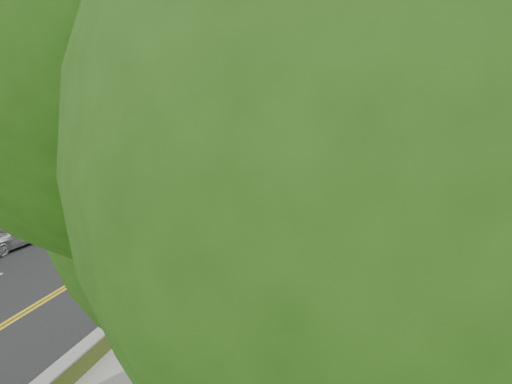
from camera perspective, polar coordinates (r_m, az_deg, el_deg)
The scene contains 26 objects.
ground at distance 23.97m, azimuth -5.77°, elevation -6.80°, with size 140.00×140.00×0.00m, color #33511E.
road at distance 39.45m, azimuth -5.90°, elevation 0.31°, with size 11.20×66.00×0.04m, color black.
sidewalk at distance 37.56m, azimuth 5.59°, elevation -0.22°, with size 4.20×66.00×0.05m, color gray.
jersey_barrier at distance 37.89m, azimuth 2.16°, elevation 0.35°, with size 0.42×66.00×0.60m, color #B4DD39.
rock_embankment at distance 42.55m, azimuth -16.31°, elevation 3.41°, with size 5.00×66.00×4.00m, color #595147.
chainlink_fence at distance 37.15m, azimuth 8.83°, elevation 1.11°, with size 0.04×66.00×2.00m, color slate.
trees_embankment at distance 42.08m, azimuth -16.34°, elevation 14.94°, with size 6.40×66.00×13.00m, color #37761C, non-canonical shape.
trees_fenceside at distance 36.49m, azimuth 12.85°, elevation 10.26°, with size 7.00×66.00×14.00m, color #438825, non-canonical shape.
streetlight at distance 39.97m, azimuth -13.43°, elevation 6.89°, with size 2.52×0.22×8.00m.
signpost at distance 20.35m, azimuth -5.93°, elevation -4.28°, with size 0.62×0.09×3.10m.
construction_barrel at distance 48.15m, azimuth 8.53°, elevation 2.82°, with size 0.60×0.60×0.99m, color orange.
concrete_block at distance 19.09m, azimuth 2.52°, elevation -10.04°, with size 1.22×0.91×0.81m, color gray.
car_0 at distance 27.11m, azimuth -26.08°, elevation -3.98°, with size 1.84×4.58×1.56m, color #B8B8BC.
car_1 at distance 31.73m, azimuth -20.56°, elevation -1.50°, with size 1.65×4.73×1.56m, color white.
car_2 at distance 29.42m, azimuth -21.37°, elevation -2.72°, with size 2.23×4.84×1.35m, color #561218.
car_3 at distance 35.64m, azimuth -17.45°, elevation 0.02°, with size 2.20×5.40×1.57m, color black.
car_4 at distance 39.98m, azimuth -13.72°, elevation 1.32°, with size 1.78×4.43×1.51m, color #C3B191.
car_5 at distance 48.38m, azimuth -8.62°, elevation 3.18°, with size 1.64×4.69×1.55m, color #9FA2A7.
car_6 at distance 49.62m, azimuth -8.03°, elevation 3.38°, with size 2.54×5.52×1.53m, color black.
car_7 at distance 58.78m, azimuth -3.64°, elevation 4.58°, with size 1.97×4.84×1.40m, color maroon.
car_8 at distance 57.79m, azimuth -4.49°, elevation 4.47°, with size 1.67×4.14×1.41m, color silver.
painter_0 at distance 24.76m, azimuth -1.39°, elevation -3.83°, with size 0.90×0.58×1.84m, color gold.
painter_1 at distance 24.21m, azimuth -1.78°, elevation -4.33°, with size 0.62×0.41×1.71m, color silver.
painter_2 at distance 24.55m, azimuth -3.26°, elevation -4.33°, with size 0.75×0.58×1.54m, color black.
painter_3 at distance 28.60m, azimuth 0.73°, elevation -2.03°, with size 1.04×0.60×1.61m, color brown.
person_far at distance 39.30m, azimuth 8.32°, elevation 1.59°, with size 1.06×0.44×1.80m, color black.
Camera 1 is at (7.75, -21.48, 7.31)m, focal length 35.00 mm.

